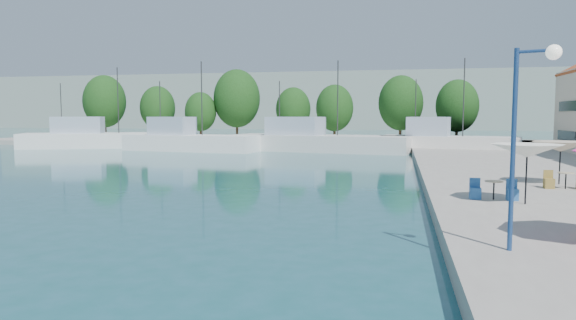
% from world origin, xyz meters
% --- Properties ---
extents(quay_far, '(90.00, 16.00, 0.60)m').
position_xyz_m(quay_far, '(-8.00, 67.00, 0.30)').
color(quay_far, gray).
rests_on(quay_far, ground).
extents(hill_west, '(180.00, 40.00, 16.00)m').
position_xyz_m(hill_west, '(-30.00, 160.00, 8.00)').
color(hill_west, gray).
rests_on(hill_west, ground).
extents(hill_east, '(140.00, 40.00, 12.00)m').
position_xyz_m(hill_east, '(40.00, 180.00, 6.00)').
color(hill_east, gray).
rests_on(hill_east, ground).
extents(trawler_01, '(19.15, 11.93, 10.20)m').
position_xyz_m(trawler_01, '(-31.26, 56.10, 1.07)').
color(trawler_01, white).
rests_on(trawler_01, ground).
extents(trawler_02, '(15.71, 6.06, 10.20)m').
position_xyz_m(trawler_02, '(-18.40, 53.09, 1.07)').
color(trawler_02, white).
rests_on(trawler_02, ground).
extents(trawler_03, '(20.07, 8.39, 10.20)m').
position_xyz_m(trawler_03, '(-4.26, 55.47, 1.07)').
color(trawler_03, silver).
rests_on(trawler_03, ground).
extents(trawler_04, '(14.41, 6.68, 10.20)m').
position_xyz_m(trawler_04, '(9.38, 55.73, 1.07)').
color(trawler_04, silver).
rests_on(trawler_04, ground).
extents(tree_01, '(6.44, 6.44, 9.53)m').
position_xyz_m(tree_01, '(-39.87, 71.40, 6.10)').
color(tree_01, '#3F2B19').
rests_on(tree_01, quay_far).
extents(tree_02, '(5.25, 5.25, 7.77)m').
position_xyz_m(tree_02, '(-31.07, 71.53, 5.08)').
color(tree_02, '#3F2B19').
rests_on(tree_02, quay_far).
extents(tree_03, '(4.54, 4.54, 6.72)m').
position_xyz_m(tree_03, '(-23.56, 70.00, 4.48)').
color(tree_03, '#3F2B19').
rests_on(tree_03, quay_far).
extents(tree_04, '(6.79, 6.79, 10.06)m').
position_xyz_m(tree_04, '(-18.65, 71.86, 6.41)').
color(tree_04, '#3F2B19').
rests_on(tree_04, quay_far).
extents(tree_05, '(4.96, 4.96, 7.35)m').
position_xyz_m(tree_05, '(-10.18, 71.67, 4.84)').
color(tree_05, '#3F2B19').
rests_on(tree_05, quay_far).
extents(tree_06, '(5.09, 5.09, 7.54)m').
position_xyz_m(tree_06, '(-3.98, 69.51, 4.95)').
color(tree_06, '#3F2B19').
rests_on(tree_06, quay_far).
extents(tree_07, '(5.83, 5.83, 8.64)m').
position_xyz_m(tree_07, '(4.80, 69.48, 5.58)').
color(tree_07, '#3F2B19').
rests_on(tree_07, quay_far).
extents(tree_08, '(5.34, 5.34, 7.90)m').
position_xyz_m(tree_08, '(11.80, 68.12, 5.16)').
color(tree_08, '#3F2B19').
rests_on(tree_08, quay_far).
extents(umbrella_white, '(2.65, 2.65, 2.29)m').
position_xyz_m(umbrella_white, '(9.45, 20.53, 2.64)').
color(umbrella_white, black).
rests_on(umbrella_white, quay_right).
extents(umbrella_cream, '(2.68, 2.68, 2.10)m').
position_xyz_m(umbrella_cream, '(12.40, 26.92, 2.45)').
color(umbrella_cream, black).
rests_on(umbrella_cream, quay_right).
extents(cafe_table_02, '(1.82, 0.70, 0.76)m').
position_xyz_m(cafe_table_02, '(8.46, 21.37, 0.89)').
color(cafe_table_02, black).
rests_on(cafe_table_02, quay_right).
extents(cafe_table_03, '(1.82, 0.70, 0.76)m').
position_xyz_m(cafe_table_03, '(12.22, 25.28, 0.89)').
color(cafe_table_03, black).
rests_on(cafe_table_03, quay_right).
extents(street_lamp, '(1.00, 0.50, 5.03)m').
position_xyz_m(street_lamp, '(7.77, 13.14, 4.09)').
color(street_lamp, navy).
rests_on(street_lamp, quay_right).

